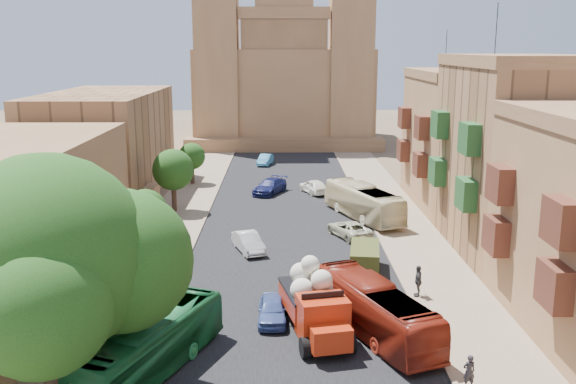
{
  "coord_description": "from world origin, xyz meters",
  "views": [
    {
      "loc": [
        -0.53,
        -19.47,
        14.28
      ],
      "look_at": [
        0.0,
        26.0,
        4.0
      ],
      "focal_mm": 40.0,
      "sensor_mm": 36.0,
      "label": 1
    }
  ],
  "objects_px": {
    "street_tree_d": "(192,156)",
    "bus_cream_east": "(363,202)",
    "bus_green_north": "(151,346)",
    "pedestrian_c": "(418,281)",
    "car_white_a": "(249,242)",
    "street_tree_c": "(173,170)",
    "street_tree_b": "(145,211)",
    "street_tree_a": "(97,264)",
    "car_dkblue": "(270,186)",
    "olive_pickup": "(365,260)",
    "ficus_tree": "(50,263)",
    "church": "(284,80)",
    "bus_red_east": "(375,310)",
    "pedestrian_a": "(469,371)",
    "car_cream": "(349,229)",
    "red_truck": "(315,302)",
    "car_blue_a": "(272,310)",
    "car_blue_b": "(265,160)",
    "car_white_b": "(314,186)"
  },
  "relations": [
    {
      "from": "street_tree_d",
      "to": "bus_cream_east",
      "type": "relative_size",
      "value": 0.43
    },
    {
      "from": "bus_green_north",
      "to": "pedestrian_c",
      "type": "bearing_deg",
      "value": 55.88
    },
    {
      "from": "car_white_a",
      "to": "street_tree_c",
      "type": "bearing_deg",
      "value": 102.09
    },
    {
      "from": "street_tree_b",
      "to": "street_tree_c",
      "type": "relative_size",
      "value": 0.83
    },
    {
      "from": "street_tree_a",
      "to": "street_tree_c",
      "type": "height_order",
      "value": "street_tree_c"
    },
    {
      "from": "car_dkblue",
      "to": "pedestrian_c",
      "type": "xyz_separation_m",
      "value": [
        9.11,
        -27.22,
        0.22
      ]
    },
    {
      "from": "olive_pickup",
      "to": "car_white_a",
      "type": "relative_size",
      "value": 1.07
    },
    {
      "from": "pedestrian_c",
      "to": "car_dkblue",
      "type": "bearing_deg",
      "value": -151.35
    },
    {
      "from": "ficus_tree",
      "to": "car_white_a",
      "type": "height_order",
      "value": "ficus_tree"
    },
    {
      "from": "street_tree_b",
      "to": "car_dkblue",
      "type": "distance_m",
      "value": 20.96
    },
    {
      "from": "church",
      "to": "bus_cream_east",
      "type": "distance_m",
      "value": 46.39
    },
    {
      "from": "street_tree_d",
      "to": "street_tree_b",
      "type": "bearing_deg",
      "value": -90.0
    },
    {
      "from": "car_white_a",
      "to": "street_tree_b",
      "type": "bearing_deg",
      "value": 163.63
    },
    {
      "from": "bus_red_east",
      "to": "bus_cream_east",
      "type": "distance_m",
      "value": 22.8
    },
    {
      "from": "street_tree_d",
      "to": "pedestrian_a",
      "type": "height_order",
      "value": "street_tree_d"
    },
    {
      "from": "street_tree_b",
      "to": "bus_cream_east",
      "type": "distance_m",
      "value": 19.06
    },
    {
      "from": "bus_red_east",
      "to": "street_tree_a",
      "type": "bearing_deg",
      "value": -26.93
    },
    {
      "from": "pedestrian_c",
      "to": "pedestrian_a",
      "type": "bearing_deg",
      "value": 10.15
    },
    {
      "from": "street_tree_b",
      "to": "pedestrian_a",
      "type": "height_order",
      "value": "street_tree_b"
    },
    {
      "from": "car_cream",
      "to": "pedestrian_a",
      "type": "bearing_deg",
      "value": 73.59
    },
    {
      "from": "red_truck",
      "to": "bus_cream_east",
      "type": "bearing_deg",
      "value": 76.7
    },
    {
      "from": "pedestrian_c",
      "to": "car_blue_a",
      "type": "bearing_deg",
      "value": -58.07
    },
    {
      "from": "car_blue_b",
      "to": "car_blue_a",
      "type": "bearing_deg",
      "value": -77.02
    },
    {
      "from": "car_blue_a",
      "to": "street_tree_d",
      "type": "bearing_deg",
      "value": 104.02
    },
    {
      "from": "street_tree_c",
      "to": "car_blue_a",
      "type": "height_order",
      "value": "street_tree_c"
    },
    {
      "from": "car_blue_b",
      "to": "pedestrian_a",
      "type": "height_order",
      "value": "pedestrian_a"
    },
    {
      "from": "car_white_b",
      "to": "pedestrian_a",
      "type": "xyz_separation_m",
      "value": [
        4.72,
        -37.62,
        0.05
      ]
    },
    {
      "from": "street_tree_a",
      "to": "car_dkblue",
      "type": "xyz_separation_m",
      "value": [
        8.39,
        31.06,
        -2.65
      ]
    },
    {
      "from": "car_white_a",
      "to": "car_white_b",
      "type": "distance_m",
      "value": 19.48
    },
    {
      "from": "street_tree_d",
      "to": "red_truck",
      "type": "bearing_deg",
      "value": -73.24
    },
    {
      "from": "car_white_b",
      "to": "pedestrian_c",
      "type": "xyz_separation_m",
      "value": [
        4.72,
        -27.22,
        0.23
      ]
    },
    {
      "from": "street_tree_c",
      "to": "street_tree_d",
      "type": "bearing_deg",
      "value": 90.0
    },
    {
      "from": "olive_pickup",
      "to": "bus_cream_east",
      "type": "height_order",
      "value": "bus_cream_east"
    },
    {
      "from": "street_tree_d",
      "to": "olive_pickup",
      "type": "xyz_separation_m",
      "value": [
        14.91,
        -28.0,
        -2.09
      ]
    },
    {
      "from": "street_tree_d",
      "to": "red_truck",
      "type": "height_order",
      "value": "street_tree_d"
    },
    {
      "from": "bus_cream_east",
      "to": "car_dkblue",
      "type": "bearing_deg",
      "value": -71.65
    },
    {
      "from": "street_tree_c",
      "to": "car_dkblue",
      "type": "xyz_separation_m",
      "value": [
        8.39,
        7.06,
        -3.04
      ]
    },
    {
      "from": "street_tree_b",
      "to": "car_white_b",
      "type": "relative_size",
      "value": 1.12
    },
    {
      "from": "car_dkblue",
      "to": "car_blue_b",
      "type": "height_order",
      "value": "car_dkblue"
    },
    {
      "from": "olive_pickup",
      "to": "car_blue_b",
      "type": "bearing_deg",
      "value": 100.67
    },
    {
      "from": "olive_pickup",
      "to": "bus_cream_east",
      "type": "relative_size",
      "value": 0.43
    },
    {
      "from": "bus_green_north",
      "to": "bus_cream_east",
      "type": "distance_m",
      "value": 29.46
    },
    {
      "from": "church",
      "to": "street_tree_b",
      "type": "distance_m",
      "value": 55.89
    },
    {
      "from": "street_tree_c",
      "to": "car_white_b",
      "type": "distance_m",
      "value": 14.91
    },
    {
      "from": "bus_cream_east",
      "to": "street_tree_b",
      "type": "bearing_deg",
      "value": 8.01
    },
    {
      "from": "olive_pickup",
      "to": "car_blue_b",
      "type": "height_order",
      "value": "olive_pickup"
    },
    {
      "from": "ficus_tree",
      "to": "street_tree_c",
      "type": "relative_size",
      "value": 1.87
    },
    {
      "from": "street_tree_d",
      "to": "car_white_a",
      "type": "xyz_separation_m",
      "value": [
        7.16,
        -23.6,
        -2.25
      ]
    },
    {
      "from": "bus_red_east",
      "to": "car_white_b",
      "type": "relative_size",
      "value": 2.31
    },
    {
      "from": "olive_pickup",
      "to": "car_white_b",
      "type": "height_order",
      "value": "olive_pickup"
    }
  ]
}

